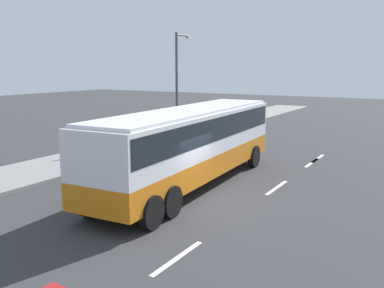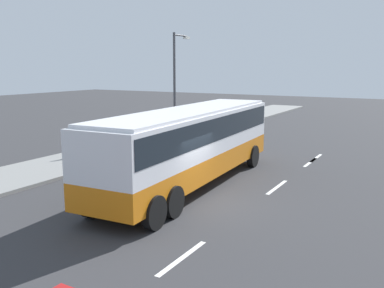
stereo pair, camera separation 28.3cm
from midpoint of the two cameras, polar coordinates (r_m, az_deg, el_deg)
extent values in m
plane|color=#333335|center=(15.98, 1.17, -7.93)|extent=(120.00, 120.00, 0.00)
cube|color=gray|center=(21.66, -20.05, -3.47)|extent=(80.00, 4.00, 0.15)
cube|color=white|center=(11.68, -1.21, -15.01)|extent=(2.40, 0.16, 0.01)
cube|color=white|center=(18.32, 11.75, -5.74)|extent=(2.40, 0.16, 0.01)
cube|color=white|center=(23.43, 16.14, -2.42)|extent=(2.40, 0.16, 0.01)
cube|color=white|center=(24.55, 16.84, -1.88)|extent=(2.40, 0.16, 0.01)
cube|color=orange|center=(17.98, 0.24, -2.51)|extent=(12.40, 3.21, 0.92)
cube|color=silver|center=(17.74, 0.25, 1.60)|extent=(12.40, 3.21, 1.68)
cube|color=black|center=(17.71, 0.25, 2.33)|extent=(12.16, 3.23, 0.93)
cube|color=black|center=(23.26, 7.17, 3.80)|extent=(0.24, 2.36, 1.35)
cube|color=silver|center=(17.62, 0.25, 4.50)|extent=(11.90, 3.03, 0.12)
cylinder|color=black|center=(22.60, 2.76, -1.06)|extent=(1.11, 0.36, 1.10)
cylinder|color=black|center=(21.70, 8.68, -1.64)|extent=(1.11, 0.36, 1.10)
cylinder|color=black|center=(15.69, -10.16, -6.33)|extent=(1.11, 0.36, 1.10)
cylinder|color=black|center=(14.36, -2.27, -7.74)|extent=(1.11, 0.36, 1.10)
cylinder|color=black|center=(14.80, -13.02, -7.46)|extent=(1.11, 0.36, 1.10)
cylinder|color=black|center=(13.39, -4.86, -9.13)|extent=(1.11, 0.36, 1.10)
cylinder|color=#47474C|center=(27.77, -1.78, 7.53)|extent=(0.16, 0.16, 7.02)
cylinder|color=#47474C|center=(28.46, -0.95, 14.37)|extent=(1.55, 0.10, 0.10)
cube|color=silver|center=(29.12, -0.13, 14.08)|extent=(0.50, 0.24, 0.16)
camera|label=1|loc=(0.14, 90.43, -0.08)|focal=39.72mm
camera|label=2|loc=(0.14, -89.57, 0.08)|focal=39.72mm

